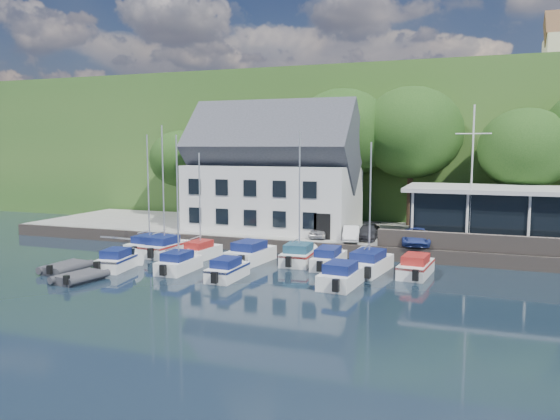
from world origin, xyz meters
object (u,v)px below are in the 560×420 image
at_px(harbor_building, 274,179).
at_px(boat_r1_2, 200,203).
at_px(car_blue, 417,236).
at_px(boat_r1_5, 329,257).
at_px(car_white, 351,233).
at_px(boat_r1_1, 163,195).
at_px(dinghy_0, 66,266).
at_px(flagpole, 472,177).
at_px(car_silver, 321,230).
at_px(boat_r1_7, 416,265).
at_px(dinghy_1, 80,276).
at_px(boat_r1_3, 251,251).
at_px(boat_r1_0, 148,198).
at_px(car_dgrey, 368,232).
at_px(boat_r2_3, 341,274).
at_px(boat_r2_1, 178,208).
at_px(boat_r2_0, 118,259).
at_px(boat_r1_4, 300,200).
at_px(boat_r1_6, 370,204).
at_px(club_pavilion, 496,215).

relative_size(harbor_building, boat_r1_2, 1.75).
height_order(car_blue, boat_r1_5, car_blue).
distance_m(car_white, boat_r1_1, 14.38).
bearing_deg(dinghy_0, flagpole, 31.35).
relative_size(car_silver, boat_r1_7, 0.58).
bearing_deg(car_white, dinghy_1, -144.11).
relative_size(boat_r1_2, boat_r1_7, 1.47).
relative_size(harbor_building, dinghy_0, 4.39).
relative_size(boat_r1_3, dinghy_1, 1.88).
xyz_separation_m(car_white, boat_r1_0, (-14.74, -4.68, 2.64)).
xyz_separation_m(harbor_building, car_dgrey, (8.80, -2.57, -3.80)).
height_order(boat_r1_0, boat_r2_3, boat_r1_0).
relative_size(boat_r1_0, dinghy_0, 2.57).
distance_m(boat_r1_2, boat_r2_1, 4.19).
bearing_deg(car_dgrey, boat_r2_0, -141.10).
xyz_separation_m(boat_r1_1, boat_r1_5, (12.64, 0.29, -3.81)).
bearing_deg(boat_r1_4, boat_r1_6, -12.33).
relative_size(boat_r1_2, boat_r1_4, 0.92).
relative_size(boat_r1_0, boat_r2_1, 1.01).
xyz_separation_m(harbor_building, dinghy_1, (-5.74, -17.94, -4.98)).
distance_m(car_blue, boat_r2_3, 10.25).
bearing_deg(car_blue, car_white, 175.08).
distance_m(flagpole, boat_r1_7, 8.54).
xyz_separation_m(car_silver, boat_r2_0, (-10.86, -11.20, -0.86)).
bearing_deg(boat_r1_5, harbor_building, 129.66).
distance_m(car_dgrey, boat_r1_4, 7.61).
relative_size(boat_r1_6, dinghy_1, 2.85).
bearing_deg(boat_r1_6, boat_r2_1, -151.74).
height_order(boat_r1_1, boat_r1_3, boat_r1_1).
bearing_deg(flagpole, dinghy_0, -152.65).
distance_m(car_silver, boat_r1_0, 13.60).
bearing_deg(boat_r1_6, boat_r1_5, 176.96).
bearing_deg(boat_r1_4, flagpole, 22.38).
height_order(car_blue, boat_r1_1, boat_r1_1).
bearing_deg(dinghy_1, boat_r1_4, 51.70).
bearing_deg(boat_r2_0, boat_r1_6, 9.45).
xyz_separation_m(car_white, boat_r1_3, (-5.97, -5.44, -0.79)).
bearing_deg(boat_r1_1, dinghy_0, -108.89).
relative_size(boat_r1_5, boat_r1_6, 0.67).
bearing_deg(boat_r2_3, car_white, 104.52).
relative_size(club_pavilion, car_silver, 4.06).
relative_size(car_dgrey, boat_r1_6, 0.43).
bearing_deg(car_blue, car_silver, 169.11).
xyz_separation_m(club_pavilion, boat_r1_7, (-4.85, -8.90, -2.36)).
bearing_deg(boat_r2_3, flagpole, 61.04).
height_order(club_pavilion, boat_r2_1, boat_r2_1).
bearing_deg(dinghy_1, boat_r1_5, 45.81).
bearing_deg(boat_r2_3, boat_r1_0, 168.27).
height_order(harbor_building, car_dgrey, harbor_building).
bearing_deg(boat_r1_3, car_silver, 68.67).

